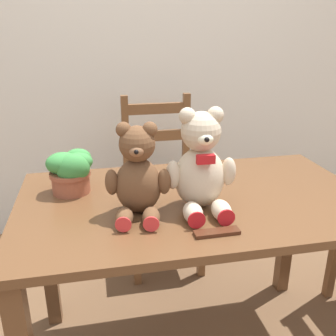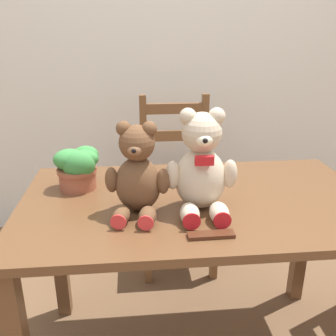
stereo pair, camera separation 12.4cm
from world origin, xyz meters
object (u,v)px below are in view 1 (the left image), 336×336
teddy_bear_left (138,176)px  teddy_bear_right (201,167)px  chocolate_bar (217,232)px  wooden_chair_behind (161,187)px  potted_plant (70,169)px

teddy_bear_left → teddy_bear_right: teddy_bear_right is taller
chocolate_bar → wooden_chair_behind: bearing=88.8°
wooden_chair_behind → teddy_bear_left: size_ratio=3.15×
teddy_bear_left → chocolate_bar: size_ratio=2.21×
potted_plant → chocolate_bar: potted_plant is taller
wooden_chair_behind → potted_plant: wooden_chair_behind is taller
chocolate_bar → potted_plant: bearing=137.2°
wooden_chair_behind → chocolate_bar: wooden_chair_behind is taller
wooden_chair_behind → teddy_bear_right: 0.96m
teddy_bear_right → wooden_chair_behind: bearing=-89.5°
teddy_bear_right → chocolate_bar: size_ratio=2.48×
teddy_bear_left → teddy_bear_right: bearing=-170.9°
teddy_bear_left → potted_plant: bearing=-34.2°
teddy_bear_left → potted_plant: teddy_bear_left is taller
wooden_chair_behind → potted_plant: 0.88m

